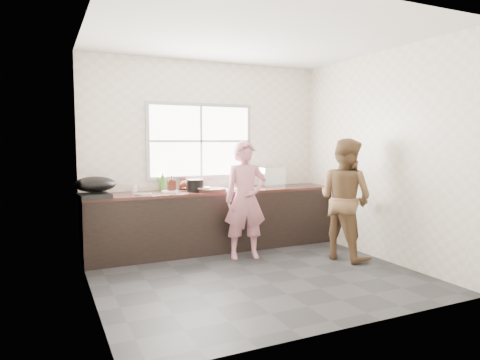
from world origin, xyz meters
name	(u,v)px	position (x,y,z in m)	size (l,w,h in m)	color
floor	(256,275)	(0.00, 0.00, -0.01)	(3.60, 3.20, 0.01)	#2C2C2F
ceiling	(257,37)	(0.00, 0.00, 2.71)	(3.60, 3.20, 0.01)	silver
wall_back	(207,155)	(0.00, 1.60, 1.35)	(3.60, 0.01, 2.70)	silver
wall_left	(89,162)	(-1.80, 0.00, 1.35)	(0.01, 3.20, 2.70)	silver
wall_right	(378,156)	(1.80, 0.00, 1.35)	(0.01, 3.20, 2.70)	beige
wall_front	(348,166)	(0.00, -1.60, 1.35)	(3.60, 0.01, 2.70)	beige
cabinet	(215,221)	(0.00, 1.29, 0.41)	(3.60, 0.62, 0.82)	black
countertop	(215,191)	(0.00, 1.29, 0.84)	(3.60, 0.64, 0.04)	#391C17
sink	(237,188)	(0.35, 1.29, 0.86)	(0.55, 0.45, 0.02)	silver
faucet	(231,177)	(0.35, 1.49, 1.01)	(0.02, 0.02, 0.30)	silver
window_frame	(200,141)	(-0.10, 1.59, 1.55)	(1.60, 0.05, 1.10)	#9EA0A5
window_glazing	(201,141)	(-0.10, 1.57, 1.55)	(1.50, 0.01, 1.00)	white
woman	(246,204)	(0.21, 0.72, 0.73)	(0.53, 0.35, 1.45)	#C97984
person_side	(345,199)	(1.39, 0.14, 0.79)	(0.77, 0.60, 1.58)	brown
cutting_board	(211,190)	(-0.10, 1.16, 0.88)	(0.41, 0.41, 0.04)	#341A14
cleaver	(189,188)	(-0.37, 1.33, 0.90)	(0.18, 0.09, 0.01)	silver
bowl_mince	(202,189)	(-0.22, 1.20, 0.89)	(0.24, 0.24, 0.06)	white
bowl_crabs	(245,185)	(0.51, 1.36, 0.89)	(0.22, 0.22, 0.07)	white
bowl_held	(245,188)	(0.38, 1.08, 0.89)	(0.20, 0.20, 0.06)	silver
black_pot	(195,185)	(-0.31, 1.22, 0.94)	(0.23, 0.23, 0.17)	black
plate_food	(170,191)	(-0.65, 1.32, 0.87)	(0.22, 0.22, 0.02)	white
bottle_green	(163,181)	(-0.69, 1.50, 0.99)	(0.10, 0.10, 0.27)	#3F7727
bottle_brown_tall	(171,184)	(-0.61, 1.34, 0.96)	(0.09, 0.09, 0.21)	#3D170F
bottle_brown_short	(184,184)	(-0.38, 1.52, 0.94)	(0.13, 0.13, 0.17)	#511E14
glass_jar	(134,188)	(-1.08, 1.52, 0.91)	(0.07, 0.07, 0.10)	white
burner	(94,196)	(-1.65, 1.08, 0.89)	(0.36, 0.36, 0.05)	black
wok	(95,184)	(-1.62, 1.22, 1.02)	(0.50, 0.50, 0.19)	black
dish_rack	(270,177)	(0.94, 1.36, 1.01)	(0.39, 0.27, 0.29)	silver
pot_lid_left	(143,194)	(-1.03, 1.20, 0.87)	(0.23, 0.23, 0.01)	#B6B7BD
pot_lid_right	(142,194)	(-1.04, 1.21, 0.87)	(0.22, 0.22, 0.01)	silver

